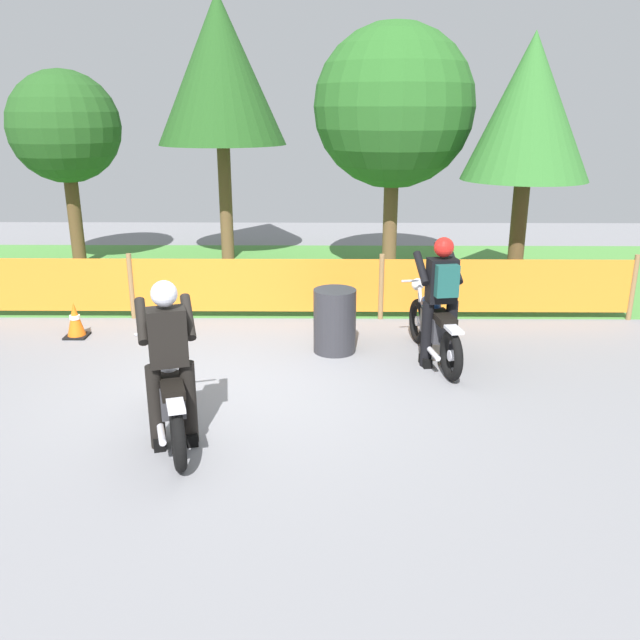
% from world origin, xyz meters
% --- Properties ---
extents(ground, '(24.00, 24.00, 0.02)m').
position_xyz_m(ground, '(0.00, 0.00, -0.01)').
color(ground, gray).
extents(grass_verge, '(24.00, 5.79, 0.01)m').
position_xyz_m(grass_verge, '(0.00, 5.71, 0.01)').
color(grass_verge, '#4C8C3D').
rests_on(grass_verge, ground).
extents(barrier_fence, '(11.92, 0.08, 1.05)m').
position_xyz_m(barrier_fence, '(0.00, 2.82, 0.54)').
color(barrier_fence, olive).
rests_on(barrier_fence, ground).
extents(tree_leftmost, '(2.22, 2.22, 3.96)m').
position_xyz_m(tree_leftmost, '(-4.17, 6.49, 2.82)').
color(tree_leftmost, brown).
rests_on(tree_leftmost, ground).
extents(tree_near_left, '(2.69, 2.69, 5.45)m').
position_xyz_m(tree_near_left, '(-1.09, 7.15, 3.94)').
color(tree_near_left, brown).
rests_on(tree_near_left, ground).
extents(tree_near_right, '(2.99, 2.99, 4.73)m').
position_xyz_m(tree_near_right, '(2.35, 5.63, 3.22)').
color(tree_near_right, brown).
rests_on(tree_near_right, ground).
extents(tree_rightmost, '(2.17, 2.17, 4.43)m').
position_xyz_m(tree_rightmost, '(4.53, 4.48, 3.19)').
color(tree_rightmost, brown).
rests_on(tree_rightmost, ground).
extents(motorcycle_lead, '(0.81, 1.93, 0.94)m').
position_xyz_m(motorcycle_lead, '(-0.46, -1.10, 0.46)').
color(motorcycle_lead, black).
rests_on(motorcycle_lead, ground).
extents(motorcycle_trailing, '(0.61, 2.01, 0.95)m').
position_xyz_m(motorcycle_trailing, '(2.53, 1.07, 0.46)').
color(motorcycle_trailing, black).
rests_on(motorcycle_trailing, ground).
extents(rider_lead, '(0.66, 0.67, 1.69)m').
position_xyz_m(rider_lead, '(-0.40, -1.28, 0.92)').
color(rider_lead, black).
rests_on(rider_lead, ground).
extents(rider_trailing, '(0.61, 0.73, 1.69)m').
position_xyz_m(rider_trailing, '(2.57, 0.85, 0.95)').
color(rider_trailing, black).
rests_on(rider_trailing, ground).
extents(traffic_cone, '(0.32, 0.32, 0.53)m').
position_xyz_m(traffic_cone, '(-2.56, 1.90, 0.26)').
color(traffic_cone, black).
rests_on(traffic_cone, ground).
extents(spare_drum, '(0.58, 0.58, 0.88)m').
position_xyz_m(spare_drum, '(1.23, 1.35, 0.44)').
color(spare_drum, '#2D2D33').
rests_on(spare_drum, ground).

